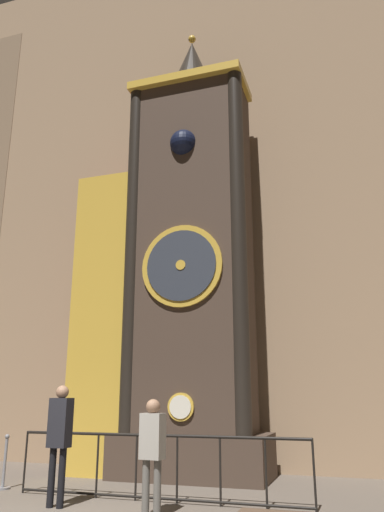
{
  "coord_description": "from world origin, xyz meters",
  "views": [
    {
      "loc": [
        3.93,
        -5.92,
        1.67
      ],
      "look_at": [
        0.42,
        4.77,
        4.84
      ],
      "focal_mm": 35.0,
      "sensor_mm": 36.0,
      "label": 1
    }
  ],
  "objects_px": {
    "visitor_far": "(152,445)",
    "clock_tower": "(172,271)",
    "visitor_near": "(60,432)",
    "stanchion_post": "(4,471)"
  },
  "relations": [
    {
      "from": "visitor_far",
      "to": "clock_tower",
      "type": "bearing_deg",
      "value": 113.97
    },
    {
      "from": "clock_tower",
      "to": "visitor_near",
      "type": "xyz_separation_m",
      "value": [
        -0.67,
        -3.28,
        -3.38
      ]
    },
    {
      "from": "visitor_near",
      "to": "stanchion_post",
      "type": "relative_size",
      "value": 1.9
    },
    {
      "from": "visitor_far",
      "to": "stanchion_post",
      "type": "bearing_deg",
      "value": 168.53
    },
    {
      "from": "clock_tower",
      "to": "stanchion_post",
      "type": "height_order",
      "value": "clock_tower"
    },
    {
      "from": "visitor_far",
      "to": "stanchion_post",
      "type": "height_order",
      "value": "visitor_far"
    },
    {
      "from": "clock_tower",
      "to": "visitor_far",
      "type": "xyz_separation_m",
      "value": [
        0.99,
        -3.4,
        -3.51
      ]
    },
    {
      "from": "visitor_near",
      "to": "stanchion_post",
      "type": "bearing_deg",
      "value": 152.15
    },
    {
      "from": "clock_tower",
      "to": "visitor_near",
      "type": "height_order",
      "value": "clock_tower"
    },
    {
      "from": "clock_tower",
      "to": "visitor_far",
      "type": "bearing_deg",
      "value": -73.77
    }
  ]
}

